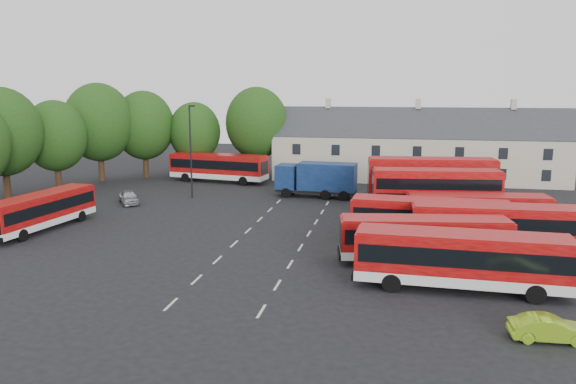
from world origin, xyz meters
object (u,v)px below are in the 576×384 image
bus_dd_south (436,191)px  bus_west (41,208)px  box_truck (317,178)px  lime_car (549,329)px  bus_row_a (462,256)px  lamppost (191,149)px  silver_car (129,197)px

bus_dd_south → bus_west: 33.08m
bus_west → box_truck: (20.03, 17.95, 0.27)m
box_truck → lime_car: size_ratio=2.41×
bus_row_a → lime_car: bearing=-58.8°
lamppost → bus_dd_south: bearing=-12.0°
bus_west → lime_car: 37.93m
bus_row_a → silver_car: 35.40m
lamppost → bus_west: bearing=-115.8°
bus_row_a → box_truck: (-11.93, 25.83, 0.03)m
bus_row_a → silver_car: (-29.91, 18.89, -1.36)m
box_truck → bus_west: bearing=-133.7°
bus_row_a → lime_car: size_ratio=3.38×
bus_west → silver_car: bearing=-3.4°
lamppost → box_truck: bearing=13.2°
bus_row_a → lamppost: bearing=139.4°
bus_row_a → lime_car: bus_row_a is taller
bus_dd_south → lime_car: size_ratio=3.13×
bus_dd_south → bus_west: size_ratio=1.03×
bus_row_a → box_truck: size_ratio=1.41×
box_truck → silver_car: size_ratio=2.20×
lime_car → lamppost: bearing=41.0°
lime_car → bus_dd_south: bearing=5.7°
silver_car → lime_car: size_ratio=1.09×
bus_row_a → bus_west: 32.92m
bus_dd_south → box_truck: size_ratio=1.30×
lime_car → lamppost: lamppost is taller
silver_car → lamppost: lamppost is taller
lime_car → silver_car: bearing=50.0°
bus_dd_south → silver_car: size_ratio=2.86×
bus_row_a → box_truck: bearing=117.0°
bus_row_a → lime_car: (3.33, -5.99, -1.44)m
bus_dd_south → box_truck: (-11.56, 8.18, -0.49)m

